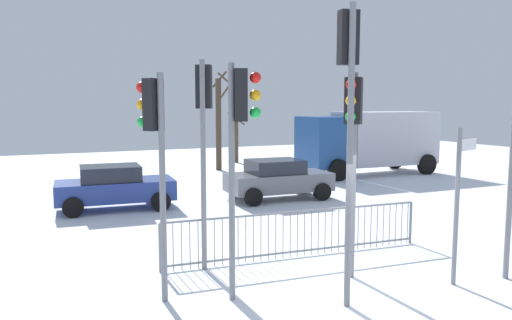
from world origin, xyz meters
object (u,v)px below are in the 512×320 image
traffic_light_foreground_left (353,129)px  traffic_light_rear_left (204,117)px  traffic_light_foreground_right (348,89)px  car_blue_near (114,186)px  traffic_light_mid_left (240,128)px  direction_sign_post (458,197)px  traffic_light_rear_right (155,135)px  bare_tree_centre (236,129)px  bare_tree_left (219,121)px  delivery_truck (370,139)px  car_grey_mid (278,179)px

traffic_light_foreground_left → traffic_light_rear_left: bearing=8.0°
traffic_light_foreground_right → car_blue_near: bearing=115.2°
traffic_light_mid_left → traffic_light_foreground_right: 1.96m
direction_sign_post → traffic_light_rear_right: bearing=144.0°
traffic_light_rear_right → traffic_light_rear_left: bearing=8.5°
traffic_light_foreground_right → bare_tree_centre: bearing=84.0°
car_blue_near → bare_tree_left: size_ratio=0.75×
delivery_truck → car_grey_mid: bearing=29.0°
traffic_light_foreground_right → direction_sign_post: size_ratio=1.68×
traffic_light_foreground_left → car_grey_mid: bearing=-60.4°
traffic_light_foreground_right → car_grey_mid: bearing=81.1°
bare_tree_centre → traffic_light_rear_left: bearing=-114.5°
bare_tree_centre → traffic_light_foreground_right: bearing=-107.3°
traffic_light_foreground_left → traffic_light_foreground_right: size_ratio=0.80×
traffic_light_rear_right → bare_tree_left: bearing=29.6°
traffic_light_mid_left → traffic_light_rear_left: bearing=-160.2°
traffic_light_foreground_left → bare_tree_left: bare_tree_left is taller
traffic_light_mid_left → car_blue_near: 9.20m
direction_sign_post → car_grey_mid: size_ratio=0.79×
direction_sign_post → bare_tree_left: bare_tree_left is taller
traffic_light_mid_left → traffic_light_rear_right: 1.49m
traffic_light_foreground_left → delivery_truck: (9.64, 12.01, -1.28)m
car_blue_near → delivery_truck: delivery_truck is taller
traffic_light_foreground_right → bare_tree_left: bare_tree_left is taller
traffic_light_rear_left → delivery_truck: traffic_light_rear_left is taller
traffic_light_rear_right → delivery_truck: 17.65m
direction_sign_post → car_blue_near: size_ratio=0.78×
car_blue_near → delivery_truck: 13.28m
traffic_light_mid_left → car_blue_near: (-0.81, 8.87, -2.32)m
traffic_light_mid_left → car_blue_near: size_ratio=1.07×
direction_sign_post → car_grey_mid: 9.27m
car_grey_mid → traffic_light_foreground_right: bearing=-107.6°
traffic_light_rear_left → bare_tree_left: bearing=98.0°
traffic_light_foreground_right → car_grey_mid: traffic_light_foreground_right is taller
traffic_light_foreground_left → direction_sign_post: size_ratio=1.34×
delivery_truck → bare_tree_left: bare_tree_left is taller
traffic_light_foreground_right → traffic_light_rear_left: bearing=130.1°
traffic_light_foreground_right → traffic_light_mid_left: bearing=161.6°
traffic_light_rear_left → traffic_light_rear_right: (-1.36, -1.35, -0.27)m
traffic_light_rear_left → traffic_light_rear_right: bearing=-105.6°
car_grey_mid → car_blue_near: (-5.75, 0.71, 0.00)m
traffic_light_rear_right → bare_tree_left: 17.54m
direction_sign_post → delivery_truck: (7.92, 13.08, 0.02)m
traffic_light_foreground_right → direction_sign_post: bearing=8.6°
traffic_light_foreground_right → delivery_truck: size_ratio=0.73×
traffic_light_rear_left → car_grey_mid: traffic_light_rear_left is taller
traffic_light_mid_left → traffic_light_foreground_right: (1.60, -0.91, 0.68)m
traffic_light_foreground_left → bare_tree_centre: size_ratio=0.93×
traffic_light_foreground_left → traffic_light_rear_right: (-3.75, 0.58, -0.05)m
traffic_light_rear_left → bare_tree_left: bare_tree_left is taller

